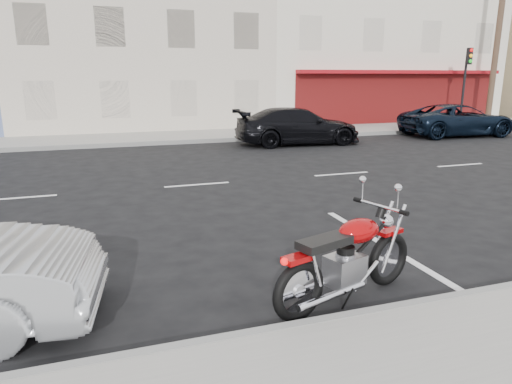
# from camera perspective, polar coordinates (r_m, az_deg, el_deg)

# --- Properties ---
(ground) EXTENTS (120.00, 120.00, 0.00)m
(ground) POSITION_cam_1_polar(r_m,az_deg,el_deg) (11.86, 2.15, 1.63)
(ground) COLOR black
(ground) RESTS_ON ground
(sidewalk_far) EXTENTS (80.00, 3.40, 0.15)m
(sidewalk_far) POSITION_cam_1_polar(r_m,az_deg,el_deg) (19.71, -21.09, 6.00)
(sidewalk_far) COLOR gray
(sidewalk_far) RESTS_ON ground
(curb_near) EXTENTS (80.00, 0.12, 0.16)m
(curb_near) POSITION_cam_1_polar(r_m,az_deg,el_deg) (4.68, -28.31, -20.30)
(curb_near) COLOR gray
(curb_near) RESTS_ON ground
(curb_far) EXTENTS (80.00, 0.12, 0.16)m
(curb_far) POSITION_cam_1_polar(r_m,az_deg,el_deg) (18.03, -21.28, 5.30)
(curb_far) COLOR gray
(curb_far) RESTS_ON ground
(bldg_cream) EXTENTS (12.00, 12.00, 11.50)m
(bldg_cream) POSITION_cam_1_polar(r_m,az_deg,el_deg) (27.39, -14.94, 20.48)
(bldg_cream) COLOR beige
(bldg_cream) RESTS_ON ground
(bldg_corner) EXTENTS (14.00, 12.00, 12.50)m
(bldg_corner) POSITION_cam_1_polar(r_m,az_deg,el_deg) (31.25, 11.28, 20.78)
(bldg_corner) COLOR silver
(bldg_corner) RESTS_ON ground
(utility_pole) EXTENTS (1.80, 0.30, 9.00)m
(utility_pole) POSITION_cam_1_polar(r_m,az_deg,el_deg) (27.67, 28.03, 17.16)
(utility_pole) COLOR #422D1E
(utility_pole) RESTS_ON sidewalk_far
(traffic_light) EXTENTS (0.26, 0.30, 3.80)m
(traffic_light) POSITION_cam_1_polar(r_m,az_deg,el_deg) (26.01, 24.75, 12.96)
(traffic_light) COLOR black
(traffic_light) RESTS_ON sidewalk_far
(fire_hydrant) EXTENTS (0.20, 0.20, 0.72)m
(fire_hydrant) POSITION_cam_1_polar(r_m,az_deg,el_deg) (25.23, 21.48, 8.64)
(fire_hydrant) COLOR beige
(fire_hydrant) RESTS_ON sidewalk_far
(motorcycle) EXTENTS (2.14, 0.96, 1.11)m
(motorcycle) POSITION_cam_1_polar(r_m,az_deg,el_deg) (6.06, 16.47, -6.59)
(motorcycle) COLOR black
(motorcycle) RESTS_ON ground
(suv_far) EXTENTS (5.18, 2.65, 1.40)m
(suv_far) POSITION_cam_1_polar(r_m,az_deg,el_deg) (22.27, 23.91, 8.22)
(suv_far) COLOR black
(suv_far) RESTS_ON ground
(car_far) EXTENTS (4.99, 2.26, 1.42)m
(car_far) POSITION_cam_1_polar(r_m,az_deg,el_deg) (17.95, 5.26, 8.20)
(car_far) COLOR black
(car_far) RESTS_ON ground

